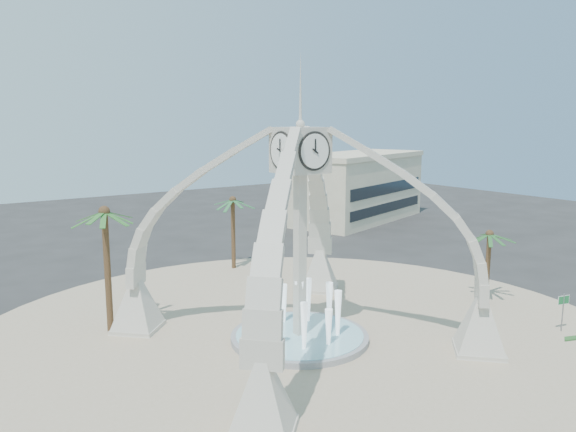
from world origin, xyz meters
TOP-DOWN VIEW (x-y plane):
  - ground at (0.00, 0.00)m, footprint 140.00×140.00m
  - plaza at (0.00, 0.00)m, footprint 40.00×40.00m
  - clock_tower at (-0.00, -0.00)m, footprint 17.94×17.94m
  - fountain at (0.00, 0.00)m, footprint 8.00×8.00m
  - building_ne at (30.00, 28.00)m, footprint 21.87×14.17m
  - palm_east at (14.94, -1.88)m, footprint 4.19×4.19m
  - palm_west at (-8.55, 7.69)m, footprint 5.20×5.20m
  - palm_north at (4.91, 16.30)m, footprint 4.62×4.62m
  - street_sign at (13.76, -8.05)m, footprint 0.87×0.23m

SIDE VIEW (x-z plane):
  - ground at x=0.00m, z-range 0.00..0.00m
  - plaza at x=0.00m, z-range 0.00..0.06m
  - fountain at x=0.00m, z-range -1.52..2.10m
  - street_sign at x=13.76m, z-range 0.52..2.94m
  - building_ne at x=30.00m, z-range 0.01..8.61m
  - palm_east at x=14.94m, z-range 2.06..7.63m
  - palm_north at x=4.91m, z-range 2.56..9.29m
  - clock_tower at x=0.00m, z-range -1.66..14.64m
  - palm_west at x=-8.55m, z-range 3.17..11.36m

